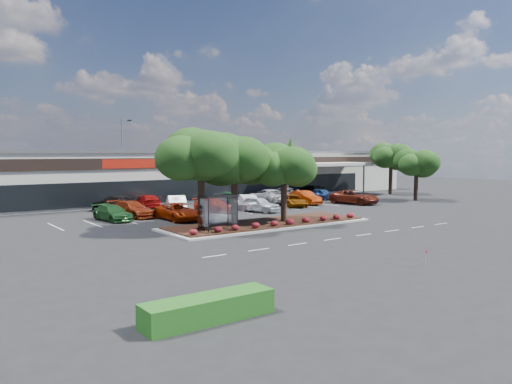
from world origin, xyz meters
TOP-DOWN VIEW (x-y plane):
  - ground at (0.00, 0.00)m, footprint 160.00×160.00m
  - retail_store at (0.06, 33.91)m, footprint 80.40×25.20m
  - landscape_island at (-2.00, 4.00)m, footprint 18.00×6.00m
  - lane_markings at (-0.14, 10.42)m, footprint 33.12×20.06m
  - shrub_row at (-2.00, 1.90)m, footprint 17.00×0.80m
  - bus_shelter at (-7.50, 2.95)m, footprint 2.75×1.55m
  - island_tree_west at (-8.00, 4.50)m, footprint 7.20×7.20m
  - island_tree_mid at (-4.50, 5.20)m, footprint 6.60×6.60m
  - island_tree_east at (-0.50, 3.70)m, footprint 5.80×5.80m
  - hedge_south_west at (-18.00, -13.50)m, footprint 5.00×1.30m
  - tree_east_near at (26.00, 10.00)m, footprint 5.60×5.60m
  - tree_east_far at (31.00, 18.00)m, footprint 6.40×6.40m
  - conifer_north_east at (34.00, 44.00)m, footprint 3.96×3.96m
  - person_waiting at (-8.69, 3.28)m, footprint 0.78×0.59m
  - light_pole at (-5.08, 27.96)m, footprint 1.40×0.80m
  - survey_stake at (-4.51, -13.00)m, footprint 0.07×0.14m
  - car_0 at (-11.47, 14.20)m, footprint 2.57×4.98m
  - car_1 at (-6.58, 11.08)m, footprint 2.55×5.48m
  - car_2 at (-9.22, 15.35)m, footprint 3.47×5.63m
  - car_3 at (-0.74, 14.52)m, footprint 3.22×5.14m
  - car_4 at (3.03, 14.00)m, footprint 2.55×5.02m
  - car_5 at (2.83, 11.93)m, footprint 3.26×4.97m
  - car_6 at (8.90, 13.61)m, footprint 3.58×5.23m
  - car_7 at (11.50, 14.64)m, footprint 2.15×4.99m
  - car_8 at (16.62, 11.66)m, footprint 3.78×6.34m
  - car_9 at (-8.96, 20.40)m, footprint 3.67×6.24m
  - car_10 at (-4.73, 22.00)m, footprint 2.72×5.22m
  - car_11 at (-3.52, 17.61)m, footprint 3.45×5.26m
  - car_12 at (3.20, 18.63)m, footprint 4.33×6.39m
  - car_13 at (2.74, 19.43)m, footprint 3.71×5.46m
  - car_14 at (8.58, 17.73)m, footprint 3.32×6.38m
  - car_15 at (12.12, 19.43)m, footprint 4.68×6.62m
  - car_16 at (16.79, 18.16)m, footprint 2.69×4.56m
  - car_17 at (19.44, 22.31)m, footprint 2.74×5.57m

SIDE VIEW (x-z plane):
  - ground at x=0.00m, z-range 0.00..0.00m
  - lane_markings at x=-0.14m, z-range 0.00..0.01m
  - landscape_island at x=-2.00m, z-range -0.01..0.25m
  - hedge_south_west at x=-18.00m, z-range 0.00..0.90m
  - shrub_row at x=-2.00m, z-range 0.26..0.76m
  - survey_stake at x=-4.51m, z-range 0.14..1.10m
  - car_6 at x=8.90m, z-range 0.00..1.33m
  - car_0 at x=-11.47m, z-range 0.00..1.38m
  - car_3 at x=-0.74m, z-range 0.00..1.39m
  - car_13 at x=2.74m, z-range 0.00..1.39m
  - car_10 at x=-4.73m, z-range 0.00..1.44m
  - car_16 at x=16.79m, z-range 0.00..1.46m
  - car_1 at x=-6.58m, z-range 0.00..1.52m
  - car_2 at x=-9.22m, z-range 0.00..1.52m
  - car_17 at x=19.44m, z-range 0.00..1.56m
  - car_5 at x=2.83m, z-range 0.00..1.57m
  - car_4 at x=3.03m, z-range 0.00..1.58m
  - car_7 at x=11.50m, z-range 0.00..1.60m
  - car_12 at x=3.20m, z-range 0.00..1.63m
  - car_11 at x=-3.52m, z-range 0.00..1.64m
  - car_8 at x=16.62m, z-range 0.00..1.65m
  - car_15 at x=12.12m, z-range 0.00..1.68m
  - car_9 at x=-8.96m, z-range 0.00..1.70m
  - car_14 at x=8.58m, z-range 0.00..1.72m
  - person_waiting at x=-8.69m, z-range 0.26..2.17m
  - bus_shelter at x=-7.50m, z-range 1.01..3.60m
  - retail_store at x=0.06m, z-range 0.03..6.28m
  - tree_east_near at x=26.00m, z-range 0.00..6.51m
  - island_tree_east at x=-0.50m, z-range 0.26..6.76m
  - tree_east_far at x=31.00m, z-range 0.00..7.62m
  - island_tree_mid at x=-4.50m, z-range 0.26..7.58m
  - island_tree_west at x=-8.00m, z-range 0.26..8.15m
  - light_pole at x=-5.08m, z-range -0.56..9.44m
  - conifer_north_east at x=34.00m, z-range 0.00..9.00m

